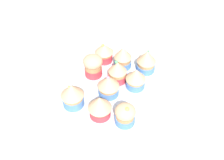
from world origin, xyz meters
TOP-DOWN VIEW (x-y plane):
  - ground_plane at (0.00, 0.00)cm, footprint 180.00×180.00cm
  - baking_tray at (0.00, 0.00)cm, footprint 33.55×26.38cm
  - cupcake_0 at (-11.05, -6.90)cm, footprint 6.22×6.22cm
  - cupcake_1 at (-3.15, -7.52)cm, footprint 6.10×6.10cm
  - cupcake_2 at (10.26, -8.02)cm, footprint 6.53×6.53cm
  - cupcake_3 at (-10.28, 0.18)cm, footprint 5.77×5.77cm
  - cupcake_4 at (-3.45, 0.55)cm, footprint 5.77×5.77cm
  - cupcake_5 at (2.97, -0.29)cm, footprint 6.40×6.40cm
  - cupcake_6 at (11.17, 0.61)cm, footprint 6.57×6.57cm
  - cupcake_7 at (-11.08, 7.69)cm, footprint 6.10×6.10cm
  - cupcake_8 at (-2.74, 6.63)cm, footprint 6.16×6.16cm
  - cupcake_9 at (11.07, 7.76)cm, footprint 5.52×5.52cm
  - napkin at (-24.82, -6.77)cm, footprint 10.26×14.09cm

SIDE VIEW (x-z plane):
  - ground_plane at x=0.00cm, z-range -3.00..0.00cm
  - napkin at x=-24.82cm, z-range 0.00..0.60cm
  - baking_tray at x=0.00cm, z-range 0.00..1.20cm
  - cupcake_9 at x=11.07cm, z-range 1.02..7.80cm
  - cupcake_8 at x=-2.74cm, z-range 1.31..8.27cm
  - cupcake_0 at x=-11.05cm, z-range 1.20..8.40cm
  - cupcake_4 at x=-3.45cm, z-range 1.04..8.65cm
  - cupcake_5 at x=2.97cm, z-range 1.13..8.59cm
  - cupcake_6 at x=11.17cm, z-range 1.42..8.61cm
  - cupcake_7 at x=-11.08cm, z-range 1.12..9.10cm
  - cupcake_3 at x=-10.28cm, z-range 1.24..9.07cm
  - cupcake_1 at x=-3.15cm, z-range 1.38..8.99cm
  - cupcake_2 at x=10.26cm, z-range 1.24..9.31cm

